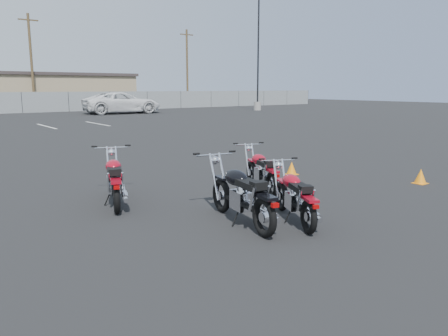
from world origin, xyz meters
TOP-DOWN VIEW (x-y plane):
  - ground at (0.00, 0.00)m, footprint 120.00×120.00m
  - motorcycle_front_red at (-1.59, 1.65)m, footprint 1.12×2.02m
  - motorcycle_second_black at (-0.44, -0.74)m, footprint 0.88×2.14m
  - motorcycle_third_red at (1.37, 0.82)m, footprint 1.08×1.87m
  - motorcycle_rear_red at (0.34, -1.16)m, footprint 1.17×1.83m
  - training_cone_near at (3.14, 1.67)m, footprint 0.27×0.27m
  - training_cone_far at (4.76, -0.86)m, footprint 0.29×0.29m
  - light_pole_east at (23.51, 26.41)m, footprint 0.80×0.70m
  - tan_building_east at (10.00, 44.00)m, footprint 14.40×9.40m
  - utility_pole_c at (6.00, 39.00)m, footprint 1.80×0.24m
  - utility_pole_d at (24.00, 40.00)m, footprint 1.80×0.24m
  - white_van at (10.74, 29.27)m, footprint 3.55×7.69m

SIDE VIEW (x-z plane):
  - ground at x=0.00m, z-range 0.00..0.00m
  - training_cone_near at x=3.14m, z-range 0.00..0.33m
  - training_cone_far at x=4.76m, z-range 0.00..0.34m
  - motorcycle_rear_red at x=0.34m, z-range -0.04..0.88m
  - motorcycle_third_red at x=1.37m, z-range -0.04..0.89m
  - motorcycle_front_red at x=-1.59m, z-range -0.05..0.96m
  - motorcycle_second_black at x=-0.44m, z-range -0.05..1.00m
  - white_van at x=10.74m, z-range 0.00..2.84m
  - tan_building_east at x=10.00m, z-range 0.01..3.71m
  - light_pole_east at x=23.51m, z-range -2.73..9.26m
  - utility_pole_c at x=6.00m, z-range 0.19..9.19m
  - utility_pole_d at x=24.00m, z-range 0.19..9.19m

